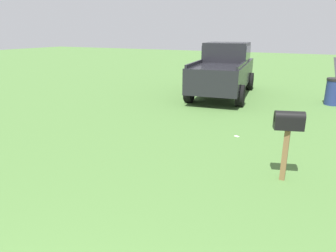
# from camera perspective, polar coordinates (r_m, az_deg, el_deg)

# --- Properties ---
(mailbox) EXTENTS (0.34, 0.52, 1.26)m
(mailbox) POSITION_cam_1_polar(r_m,az_deg,el_deg) (5.54, 21.62, 0.03)
(mailbox) COLOR brown
(mailbox) RESTS_ON ground
(pickup_truck) EXTENTS (5.34, 2.62, 2.09)m
(pickup_truck) POSITION_cam_1_polar(r_m,az_deg,el_deg) (12.83, 10.49, 10.65)
(pickup_truck) COLOR black
(pickup_truck) RESTS_ON ground
(trash_bin) EXTENTS (0.60, 0.60, 0.95)m
(trash_bin) POSITION_cam_1_polar(r_m,az_deg,el_deg) (12.41, 28.67, 5.68)
(trash_bin) COLOR navy
(trash_bin) RESTS_ON ground
(litter_wrapper_by_mailbox) EXTENTS (0.12, 0.14, 0.01)m
(litter_wrapper_by_mailbox) POSITION_cam_1_polar(r_m,az_deg,el_deg) (7.87, 12.74, -1.86)
(litter_wrapper_by_mailbox) COLOR silver
(litter_wrapper_by_mailbox) RESTS_ON ground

